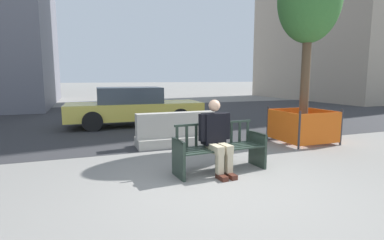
{
  "coord_description": "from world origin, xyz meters",
  "views": [
    {
      "loc": [
        -1.86,
        -3.97,
        1.71
      ],
      "look_at": [
        0.44,
        2.31,
        0.75
      ],
      "focal_mm": 28.0,
      "sensor_mm": 36.0,
      "label": 1
    }
  ],
  "objects_px": {
    "street_tree": "(309,1)",
    "construction_fence": "(303,125)",
    "seated_person": "(216,135)",
    "street_bench": "(220,150)",
    "car_taxi_near": "(133,107)",
    "jersey_barrier_centre": "(176,132)"
  },
  "relations": [
    {
      "from": "street_bench",
      "to": "jersey_barrier_centre",
      "type": "bearing_deg",
      "value": 93.3
    },
    {
      "from": "street_bench",
      "to": "seated_person",
      "type": "relative_size",
      "value": 1.31
    },
    {
      "from": "street_tree",
      "to": "construction_fence",
      "type": "height_order",
      "value": "street_tree"
    },
    {
      "from": "street_bench",
      "to": "car_taxi_near",
      "type": "xyz_separation_m",
      "value": [
        -0.61,
        5.84,
        0.28
      ]
    },
    {
      "from": "street_bench",
      "to": "seated_person",
      "type": "height_order",
      "value": "seated_person"
    },
    {
      "from": "seated_person",
      "to": "street_bench",
      "type": "bearing_deg",
      "value": 31.96
    },
    {
      "from": "construction_fence",
      "to": "street_bench",
      "type": "bearing_deg",
      "value": -154.25
    },
    {
      "from": "car_taxi_near",
      "to": "street_tree",
      "type": "bearing_deg",
      "value": -49.07
    },
    {
      "from": "seated_person",
      "to": "construction_fence",
      "type": "xyz_separation_m",
      "value": [
        3.24,
        1.58,
        -0.23
      ]
    },
    {
      "from": "seated_person",
      "to": "construction_fence",
      "type": "distance_m",
      "value": 3.61
    },
    {
      "from": "street_tree",
      "to": "construction_fence",
      "type": "xyz_separation_m",
      "value": [
        0.0,
        0.0,
        -3.13
      ]
    },
    {
      "from": "street_bench",
      "to": "street_tree",
      "type": "bearing_deg",
      "value": 25.75
    },
    {
      "from": "jersey_barrier_centre",
      "to": "construction_fence",
      "type": "xyz_separation_m",
      "value": [
        3.27,
        -0.76,
        0.12
      ]
    },
    {
      "from": "seated_person",
      "to": "construction_fence",
      "type": "relative_size",
      "value": 0.98
    },
    {
      "from": "street_tree",
      "to": "seated_person",
      "type": "bearing_deg",
      "value": -154.04
    },
    {
      "from": "seated_person",
      "to": "construction_fence",
      "type": "height_order",
      "value": "seated_person"
    },
    {
      "from": "street_bench",
      "to": "construction_fence",
      "type": "distance_m",
      "value": 3.48
    },
    {
      "from": "seated_person",
      "to": "street_tree",
      "type": "xyz_separation_m",
      "value": [
        3.24,
        1.58,
        2.9
      ]
    },
    {
      "from": "street_bench",
      "to": "construction_fence",
      "type": "relative_size",
      "value": 1.28
    },
    {
      "from": "seated_person",
      "to": "jersey_barrier_centre",
      "type": "xyz_separation_m",
      "value": [
        -0.03,
        2.34,
        -0.35
      ]
    },
    {
      "from": "seated_person",
      "to": "street_tree",
      "type": "relative_size",
      "value": 0.28
    },
    {
      "from": "construction_fence",
      "to": "street_tree",
      "type": "bearing_deg",
      "value": -135.0
    }
  ]
}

